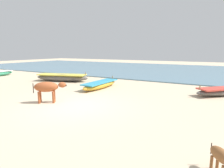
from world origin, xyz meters
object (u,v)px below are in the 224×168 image
at_px(cow_adult_rust, 47,88).
at_px(calf_far_brown, 222,157).
at_px(fishing_boat_4, 100,85).
at_px(fishing_boat_0, 62,77).

distance_m(cow_adult_rust, calf_far_brown, 7.70).
bearing_deg(cow_adult_rust, fishing_boat_4, 50.40).
relative_size(fishing_boat_0, fishing_boat_4, 1.27).
bearing_deg(fishing_boat_0, fishing_boat_4, -29.76).
distance_m(fishing_boat_0, calf_far_brown, 13.80).
height_order(fishing_boat_0, fishing_boat_4, fishing_boat_0).
distance_m(fishing_boat_0, cow_adult_rust, 6.77).
bearing_deg(fishing_boat_4, fishing_boat_0, 77.26).
relative_size(cow_adult_rust, calf_far_brown, 1.81).
xyz_separation_m(cow_adult_rust, calf_far_brown, (7.37, -2.20, -0.33)).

